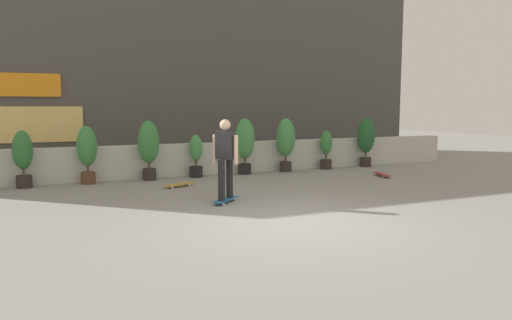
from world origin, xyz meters
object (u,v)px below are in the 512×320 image
Objects in this scene: potted_plant_3 at (149,145)px; potted_plant_7 at (326,149)px; potted_plant_4 at (196,155)px; potted_plant_1 at (23,155)px; potted_plant_2 at (87,150)px; potted_plant_8 at (366,138)px; potted_plant_5 at (245,141)px; skater_by_wall_left at (225,157)px; potted_plant_6 at (286,140)px; skateboard_aside at (382,174)px; skateboard_near_camera at (179,184)px.

potted_plant_3 is 5.51m from potted_plant_7.
potted_plant_1 is at bearing 180.00° from potted_plant_4.
potted_plant_2 is at bearing -180.00° from potted_plant_3.
potted_plant_3 reaches higher than potted_plant_4.
potted_plant_8 is (8.56, 0.00, 0.09)m from potted_plant_2.
potted_plant_5 reaches higher than potted_plant_8.
potted_plant_5 is at bearing 180.00° from potted_plant_8.
potted_plant_1 is 1.15× the size of potted_plant_7.
potted_plant_5 is at bearing 62.16° from skater_by_wall_left.
potted_plant_6 reaches higher than potted_plant_2.
potted_plant_1 is at bearing 180.00° from potted_plant_2.
potted_plant_7 is at bearing 37.83° from skater_by_wall_left.
potted_plant_7 is 5.91m from skater_by_wall_left.
skater_by_wall_left reaches higher than potted_plant_7.
potted_plant_5 is 1.34× the size of potted_plant_7.
potted_plant_2 is 4.30m from potted_plant_5.
potted_plant_5 is at bearing 149.22° from skateboard_aside.
potted_plant_6 reaches higher than skateboard_near_camera.
skateboard_aside is (6.09, -1.99, -0.87)m from potted_plant_3.
potted_plant_8 is 2.36m from skateboard_aside.
potted_plant_2 is at bearing 165.41° from skateboard_aside.
skater_by_wall_left is at bearing -162.71° from skateboard_aside.
potted_plant_1 is 8.51m from potted_plant_7.
potted_plant_1 is 0.94× the size of potted_plant_2.
potted_plant_5 is 1.98× the size of skateboard_near_camera.
skater_by_wall_left is 2.06× the size of skateboard_aside.
potted_plant_5 reaches higher than skateboard_aside.
potted_plant_4 is at bearing 58.70° from skateboard_near_camera.
potted_plant_2 is 1.24× the size of potted_plant_4.
potted_plant_8 is 7.16m from skater_by_wall_left.
potted_plant_3 is 2.75m from potted_plant_5.
potted_plant_3 is at bearing 180.00° from potted_plant_6.
potted_plant_1 is at bearing 180.00° from potted_plant_5.
potted_plant_8 is at bearing -0.00° from potted_plant_1.
potted_plant_1 is 7.09m from potted_plant_6.
potted_plant_8 reaches higher than potted_plant_2.
skateboard_aside is (0.58, -1.99, -0.58)m from potted_plant_7.
potted_plant_2 reaches higher than skateboard_aside.
potted_plant_8 reaches higher than potted_plant_4.
potted_plant_2 is 1.78× the size of skateboard_aside.
potted_plant_8 reaches higher than skateboard_aside.
skater_by_wall_left is (-1.91, -3.62, -0.01)m from potted_plant_5.
skater_by_wall_left is at bearing -142.17° from potted_plant_7.
potted_plant_1 is 5.76m from potted_plant_5.
potted_plant_7 is (2.75, 0.00, -0.31)m from potted_plant_5.
skateboard_aside is (2.01, -1.99, -0.88)m from potted_plant_6.
potted_plant_7 is 5.28m from skateboard_near_camera.
potted_plant_2 reaches higher than potted_plant_7.
potted_plant_4 is at bearing 82.94° from skater_by_wall_left.
potted_plant_8 reaches higher than potted_plant_1.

